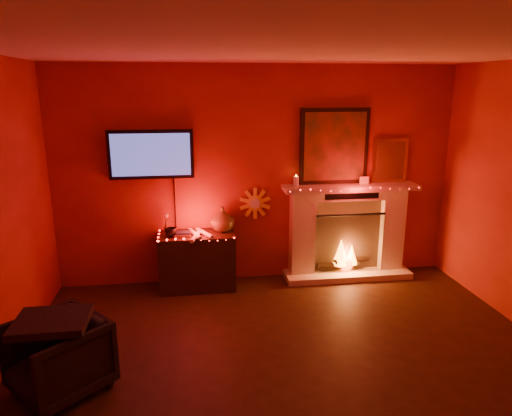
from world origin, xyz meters
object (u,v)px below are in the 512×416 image
Objects in this scene: sunburst_clock at (255,203)px; console_table at (199,257)px; armchair at (58,357)px; fireplace at (347,222)px; tv at (151,155)px.

sunburst_clock reaches higher than console_table.
console_table is at bearing 106.47° from armchair.
console_table is 2.22m from armchair.
sunburst_clock is at bearing 16.43° from console_table.
fireplace is 2.16× the size of console_table.
armchair is (-1.90, -2.09, -0.69)m from sunburst_clock.
fireplace is 2.61m from tv.
tv is 1.41m from sunburst_clock.
console_table is (0.52, -0.19, -1.25)m from tv.
tv reaches higher than armchair.
tv reaches higher than sunburst_clock.
console_table reaches higher than armchair.
tv is 1.23× the size of console_table.
armchair is at bearing -107.48° from tv.
fireplace is at bearing 3.69° from console_table.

